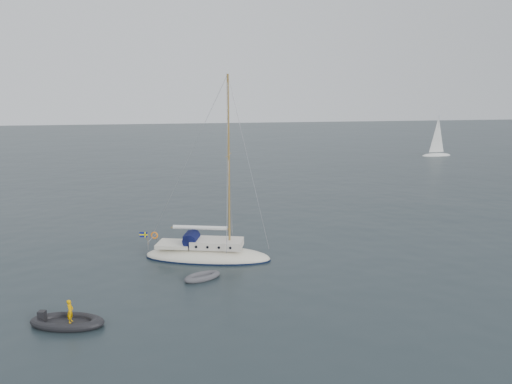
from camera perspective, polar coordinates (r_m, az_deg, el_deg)
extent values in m
plane|color=black|center=(33.96, -0.07, -7.94)|extent=(300.00, 300.00, 0.00)
ellipsoid|color=beige|center=(34.58, -5.55, -7.38)|extent=(8.62, 2.68, 1.44)
cube|color=silver|center=(34.34, -4.46, -5.77)|extent=(3.45, 1.82, 0.53)
cube|color=beige|center=(34.19, -9.43, -6.24)|extent=(2.30, 1.82, 0.24)
cylinder|color=#0B0F39|center=(34.11, -7.44, -5.48)|extent=(0.92, 1.58, 0.92)
cube|color=#0B0F39|center=(34.05, -7.77, -5.19)|extent=(0.43, 1.58, 0.38)
cylinder|color=olive|center=(33.25, -3.13, 3.37)|extent=(0.14, 0.14, 11.49)
cylinder|color=olive|center=(33.17, -3.14, 4.35)|extent=(0.05, 2.11, 0.05)
cylinder|color=olive|center=(33.94, -6.42, -4.21)|extent=(4.02, 0.10, 0.10)
cylinder|color=silver|center=(33.93, -6.42, -4.13)|extent=(3.74, 0.27, 0.27)
cylinder|color=#9A9AA2|center=(34.07, -12.04, -5.68)|extent=(0.04, 2.11, 0.04)
torus|color=orange|center=(34.62, -12.11, -5.40)|extent=(0.52, 0.10, 0.52)
cylinder|color=olive|center=(34.10, -12.60, -5.85)|extent=(0.03, 0.03, 0.86)
cube|color=navy|center=(34.03, -13.11, -5.41)|extent=(0.57, 0.02, 0.36)
cube|color=#FCF200|center=(34.03, -13.11, -5.41)|extent=(0.59, 0.03, 0.09)
cube|color=#FCF200|center=(34.03, -12.93, -5.40)|extent=(0.09, 0.03, 0.38)
cylinder|color=black|center=(35.10, -6.67, -5.43)|extent=(0.17, 0.06, 0.17)
cylinder|color=black|center=(33.35, -6.41, -6.33)|extent=(0.17, 0.06, 0.17)
cylinder|color=black|center=(35.16, -5.42, -5.37)|extent=(0.17, 0.06, 0.17)
cylinder|color=black|center=(33.42, -5.09, -6.27)|extent=(0.17, 0.06, 0.17)
cylinder|color=black|center=(35.24, -4.17, -5.31)|extent=(0.17, 0.06, 0.17)
cylinder|color=black|center=(33.50, -3.78, -6.20)|extent=(0.17, 0.06, 0.17)
cylinder|color=black|center=(35.34, -2.94, -5.25)|extent=(0.17, 0.06, 0.17)
cylinder|color=black|center=(33.60, -2.48, -6.13)|extent=(0.17, 0.06, 0.17)
cube|color=#4B4B50|center=(31.07, -6.17, -9.69)|extent=(1.48, 0.61, 0.09)
cube|color=black|center=(26.87, -20.76, -13.82)|extent=(2.31, 0.96, 0.12)
cube|color=black|center=(27.00, -23.49, -13.22)|extent=(0.34, 0.34, 0.58)
imported|color=#EAA200|center=(26.59, -20.44, -12.60)|extent=(0.31, 0.45, 1.17)
ellipsoid|color=silver|center=(94.47, 19.90, 3.93)|extent=(5.68, 1.89, 0.95)
cylinder|color=#9A9AA2|center=(94.10, 20.06, 6.19)|extent=(0.09, 0.09, 6.63)
cone|color=silver|center=(94.08, 20.03, 6.19)|extent=(3.03, 3.03, 6.16)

